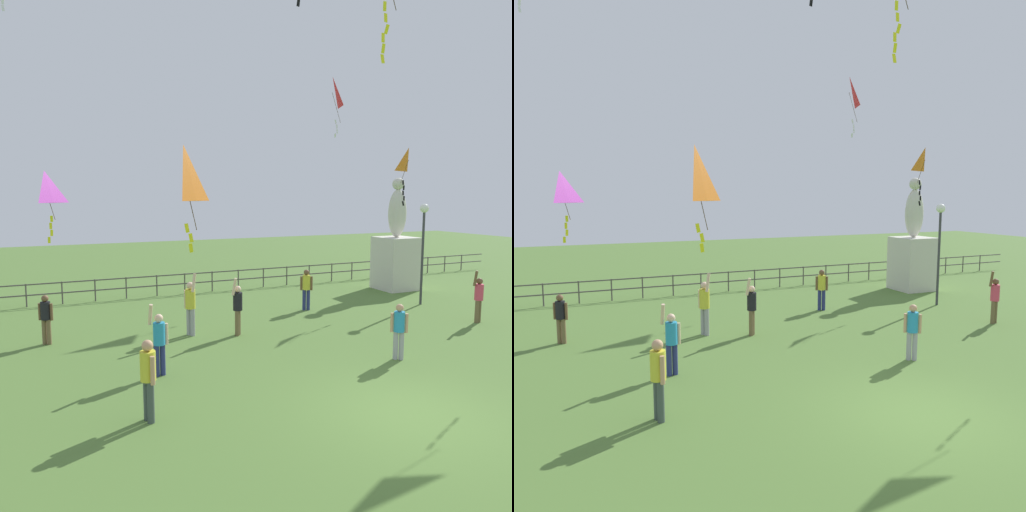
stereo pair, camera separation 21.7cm
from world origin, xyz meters
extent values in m
plane|color=#517533|center=(0.00, 0.00, 0.00)|extent=(80.00, 80.00, 0.00)
cube|color=beige|center=(8.72, 10.93, 1.26)|extent=(1.70, 1.70, 2.52)
ellipsoid|color=beige|center=(8.72, 10.93, 3.65)|extent=(0.90, 0.76, 2.27)
sphere|color=beige|center=(8.72, 10.93, 5.04)|extent=(0.56, 0.56, 0.56)
cylinder|color=#38383D|center=(7.45, 7.82, 1.92)|extent=(0.10, 0.10, 3.83)
sphere|color=white|center=(7.45, 7.82, 3.98)|extent=(0.36, 0.36, 0.36)
cylinder|color=brown|center=(-6.74, 8.23, 0.39)|extent=(0.13, 0.13, 0.77)
cylinder|color=brown|center=(-6.87, 8.30, 0.39)|extent=(0.13, 0.13, 0.77)
cylinder|color=black|center=(-6.81, 8.26, 1.04)|extent=(0.28, 0.28, 0.55)
sphere|color=brown|center=(-6.81, 8.26, 1.42)|extent=(0.21, 0.21, 0.21)
cylinder|color=brown|center=(-6.65, 8.17, 1.01)|extent=(0.08, 0.08, 0.52)
cylinder|color=brown|center=(-6.97, 8.36, 1.01)|extent=(0.08, 0.08, 0.52)
cylinder|color=#3F4C47|center=(-5.02, 1.83, 0.42)|extent=(0.14, 0.14, 0.85)
cylinder|color=#3F4C47|center=(-5.06, 1.99, 0.42)|extent=(0.14, 0.14, 0.85)
cylinder|color=gold|center=(-5.04, 1.91, 1.15)|extent=(0.31, 0.31, 0.60)
sphere|color=tan|center=(-5.04, 1.91, 1.56)|extent=(0.23, 0.23, 0.23)
cylinder|color=tan|center=(-4.99, 1.71, 1.11)|extent=(0.09, 0.09, 0.57)
cylinder|color=tan|center=(-5.09, 2.12, 1.11)|extent=(0.09, 0.09, 0.57)
cylinder|color=brown|center=(7.16, 4.73, 0.41)|extent=(0.14, 0.14, 0.81)
cylinder|color=brown|center=(7.31, 4.77, 0.41)|extent=(0.14, 0.14, 0.81)
cylinder|color=#D83F59|center=(7.24, 4.75, 1.10)|extent=(0.30, 0.30, 0.57)
sphere|color=brown|center=(7.24, 4.75, 1.49)|extent=(0.22, 0.22, 0.22)
cylinder|color=brown|center=(7.03, 4.75, 1.61)|extent=(0.12, 0.17, 0.55)
cylinder|color=brown|center=(7.43, 4.80, 1.06)|extent=(0.09, 0.09, 0.54)
cylinder|color=navy|center=(-4.35, 4.28, 0.40)|extent=(0.14, 0.14, 0.80)
cylinder|color=navy|center=(-4.20, 4.31, 0.40)|extent=(0.14, 0.14, 0.80)
cylinder|color=#268CBF|center=(-4.27, 4.29, 1.08)|extent=(0.29, 0.29, 0.57)
sphere|color=beige|center=(-4.27, 4.29, 1.47)|extent=(0.21, 0.21, 0.21)
cylinder|color=beige|center=(-4.47, 4.31, 1.58)|extent=(0.12, 0.22, 0.54)
cylinder|color=beige|center=(-4.08, 4.32, 1.05)|extent=(0.09, 0.09, 0.54)
cylinder|color=#99999E|center=(-2.50, 7.33, 0.44)|extent=(0.15, 0.15, 0.88)
cylinder|color=#99999E|center=(-2.58, 7.48, 0.44)|extent=(0.15, 0.15, 0.88)
cylinder|color=gold|center=(-2.54, 7.41, 1.20)|extent=(0.32, 0.32, 0.63)
sphere|color=beige|center=(-2.54, 7.41, 1.63)|extent=(0.24, 0.24, 0.24)
cylinder|color=beige|center=(-2.48, 7.19, 1.75)|extent=(0.22, 0.18, 0.60)
cylinder|color=beige|center=(-2.64, 7.59, 1.16)|extent=(0.10, 0.10, 0.59)
cylinder|color=navy|center=(2.69, 8.87, 0.41)|extent=(0.14, 0.14, 0.82)
cylinder|color=navy|center=(2.55, 8.95, 0.41)|extent=(0.14, 0.14, 0.82)
cylinder|color=gold|center=(2.62, 8.91, 1.11)|extent=(0.30, 0.30, 0.58)
sphere|color=brown|center=(2.62, 8.91, 1.50)|extent=(0.22, 0.22, 0.22)
cylinder|color=brown|center=(2.80, 8.82, 1.07)|extent=(0.09, 0.09, 0.55)
cylinder|color=brown|center=(2.45, 9.01, 1.07)|extent=(0.09, 0.09, 0.55)
cylinder|color=#99999E|center=(1.94, 2.85, 0.39)|extent=(0.13, 0.13, 0.79)
cylinder|color=#99999E|center=(2.06, 2.76, 0.39)|extent=(0.13, 0.13, 0.79)
cylinder|color=#268CBF|center=(2.00, 2.80, 1.07)|extent=(0.29, 0.29, 0.56)
sphere|color=tan|center=(2.00, 2.80, 1.45)|extent=(0.21, 0.21, 0.21)
cylinder|color=tan|center=(1.85, 2.92, 1.03)|extent=(0.09, 0.09, 0.53)
cylinder|color=tan|center=(2.16, 2.69, 1.03)|extent=(0.09, 0.09, 0.53)
cylinder|color=brown|center=(-1.20, 6.73, 0.41)|extent=(0.14, 0.14, 0.82)
cylinder|color=brown|center=(-1.10, 6.86, 0.41)|extent=(0.14, 0.14, 0.82)
cylinder|color=black|center=(-1.15, 6.79, 1.11)|extent=(0.30, 0.30, 0.58)
sphere|color=beige|center=(-1.15, 6.79, 1.51)|extent=(0.22, 0.22, 0.22)
cylinder|color=beige|center=(-1.31, 6.67, 1.63)|extent=(0.20, 0.19, 0.56)
cylinder|color=beige|center=(-1.02, 6.95, 1.08)|extent=(0.09, 0.09, 0.55)
pyramid|color=#B22DB2|center=(-6.63, 9.23, 4.74)|extent=(0.90, 0.93, 1.00)
cylinder|color=#4C381E|center=(-6.51, 9.12, 4.24)|extent=(0.27, 0.25, 1.00)
cube|color=yellow|center=(-6.48, 9.13, 3.77)|extent=(0.08, 0.04, 0.20)
cube|color=yellow|center=(-6.52, 9.11, 3.55)|extent=(0.08, 0.03, 0.20)
cube|color=yellow|center=(-6.50, 9.12, 3.33)|extent=(0.09, 0.03, 0.20)
cube|color=yellow|center=(-6.59, 9.08, 3.11)|extent=(0.08, 0.04, 0.20)
cube|color=black|center=(-0.59, 3.98, 9.34)|extent=(0.11, 0.02, 0.21)
cube|color=yellow|center=(0.23, 1.60, 8.57)|extent=(0.09, 0.02, 0.20)
cube|color=yellow|center=(0.29, 1.63, 8.35)|extent=(0.10, 0.05, 0.20)
cube|color=yellow|center=(0.35, 1.66, 8.13)|extent=(0.11, 0.05, 0.21)
cube|color=yellow|center=(0.20, 1.59, 7.91)|extent=(0.08, 0.02, 0.20)
cube|color=yellow|center=(0.22, 1.60, 7.69)|extent=(0.08, 0.05, 0.20)
cube|color=yellow|center=(0.20, 1.59, 7.47)|extent=(0.09, 0.05, 0.20)
pyramid|color=red|center=(6.33, 13.05, 9.40)|extent=(0.67, 0.85, 1.41)
cylinder|color=#4C381E|center=(6.53, 12.98, 8.70)|extent=(0.42, 0.16, 1.41)
cube|color=white|center=(6.50, 12.96, 8.04)|extent=(0.10, 0.05, 0.20)
cube|color=white|center=(6.60, 13.01, 7.82)|extent=(0.09, 0.05, 0.20)
cube|color=white|center=(6.63, 13.03, 7.60)|extent=(0.09, 0.05, 0.20)
cube|color=white|center=(6.48, 12.95, 7.38)|extent=(0.08, 0.05, 0.20)
cube|color=white|center=(-7.58, 11.84, 10.98)|extent=(0.11, 0.02, 0.21)
cube|color=white|center=(-7.59, 11.83, 10.76)|extent=(0.11, 0.04, 0.21)
pyramid|color=orange|center=(7.47, 8.88, 5.98)|extent=(0.95, 0.67, 0.97)
cylinder|color=#4C381E|center=(7.41, 9.03, 5.50)|extent=(0.15, 0.31, 0.97)
cube|color=black|center=(7.31, 8.98, 5.04)|extent=(0.08, 0.03, 0.20)
cube|color=black|center=(7.39, 9.02, 4.82)|extent=(0.08, 0.02, 0.20)
cube|color=black|center=(7.35, 9.00, 4.60)|extent=(0.09, 0.02, 0.20)
cube|color=black|center=(7.45, 9.05, 4.38)|extent=(0.09, 0.02, 0.20)
cube|color=black|center=(7.38, 9.01, 4.16)|extent=(0.10, 0.05, 0.20)
pyramid|color=orange|center=(-3.96, 2.92, 4.96)|extent=(0.77, 0.71, 1.21)
cylinder|color=#4C381E|center=(-3.86, 2.80, 4.36)|extent=(0.22, 0.27, 1.21)
cube|color=yellow|center=(-3.96, 2.75, 3.79)|extent=(0.11, 0.04, 0.21)
cube|color=yellow|center=(-3.85, 2.80, 3.57)|extent=(0.11, 0.03, 0.21)
cube|color=yellow|center=(-3.86, 2.80, 3.35)|extent=(0.11, 0.03, 0.21)
cylinder|color=#4C4742|center=(-7.46, 14.00, 0.47)|extent=(0.06, 0.06, 0.95)
cylinder|color=#4C4742|center=(-6.11, 14.00, 0.47)|extent=(0.06, 0.06, 0.95)
cylinder|color=#4C4742|center=(-4.80, 14.00, 0.47)|extent=(0.06, 0.06, 0.95)
cylinder|color=#4C4742|center=(-3.50, 14.00, 0.47)|extent=(0.06, 0.06, 0.95)
cylinder|color=#4C4742|center=(-2.15, 14.00, 0.47)|extent=(0.06, 0.06, 0.95)
cylinder|color=#4C4742|center=(-0.86, 14.00, 0.47)|extent=(0.06, 0.06, 0.95)
cylinder|color=#4C4742|center=(0.47, 14.00, 0.47)|extent=(0.06, 0.06, 0.95)
cylinder|color=#4C4742|center=(1.80, 14.00, 0.47)|extent=(0.06, 0.06, 0.95)
cylinder|color=#4C4742|center=(3.14, 14.00, 0.47)|extent=(0.06, 0.06, 0.95)
cylinder|color=#4C4742|center=(4.44, 14.00, 0.47)|extent=(0.06, 0.06, 0.95)
cylinder|color=#4C4742|center=(5.74, 14.00, 0.47)|extent=(0.06, 0.06, 0.95)
cylinder|color=#4C4742|center=(7.11, 14.00, 0.47)|extent=(0.06, 0.06, 0.95)
cylinder|color=#4C4742|center=(8.39, 14.00, 0.47)|extent=(0.06, 0.06, 0.95)
cylinder|color=#4C4742|center=(9.71, 14.00, 0.47)|extent=(0.06, 0.06, 0.95)
cylinder|color=#4C4742|center=(11.06, 14.00, 0.47)|extent=(0.06, 0.06, 0.95)
cylinder|color=#4C4742|center=(12.38, 14.00, 0.47)|extent=(0.06, 0.06, 0.95)
cylinder|color=#4C4742|center=(13.71, 14.00, 0.47)|extent=(0.06, 0.06, 0.95)
cylinder|color=#4C4742|center=(15.02, 14.00, 0.47)|extent=(0.06, 0.06, 0.95)
cylinder|color=#4C4742|center=(16.35, 14.00, 0.47)|extent=(0.06, 0.06, 0.95)
cube|color=#4C4742|center=(0.00, 14.00, 0.91)|extent=(36.00, 0.05, 0.05)
cube|color=#4C4742|center=(0.00, 14.00, 0.47)|extent=(36.00, 0.05, 0.05)
camera|label=1|loc=(-6.89, -7.39, 4.49)|focal=34.09mm
camera|label=2|loc=(-6.69, -7.48, 4.49)|focal=34.09mm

